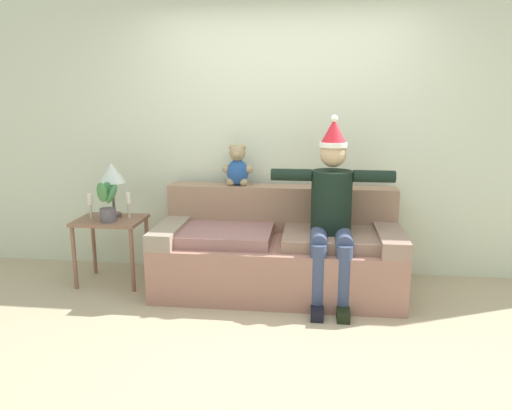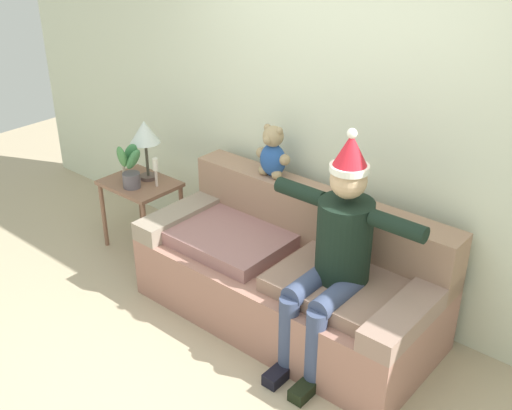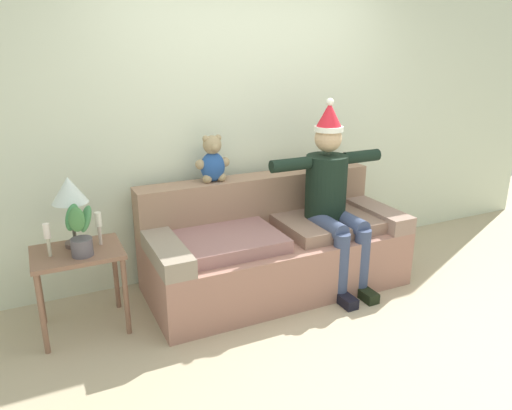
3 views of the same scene
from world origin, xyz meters
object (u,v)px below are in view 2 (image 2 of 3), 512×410
Objects in this scene: person_seated at (335,252)px; table_lamp at (145,135)px; candle_short at (156,168)px; side_table at (141,193)px; couch at (291,275)px; teddy_bear at (273,154)px; candle_tall at (123,161)px; potted_plant at (130,167)px.

table_lamp is (-1.97, 0.23, 0.20)m from person_seated.
side_table is at bearing -166.42° from candle_short.
couch is 5.49× the size of teddy_bear.
couch is 1.74m from candle_tall.
teddy_bear reaches higher than candle_tall.
potted_plant is at bearing 179.04° from person_seated.
potted_plant reaches higher than side_table.
side_table is at bearing 176.07° from person_seated.
side_table is at bearing -163.94° from teddy_bear.
teddy_bear reaches higher than side_table.
couch is at bearing -35.56° from teddy_bear.
potted_plant is (-1.49, -0.14, 0.44)m from couch.
teddy_bear is at bearing 151.77° from person_seated.
person_seated is at bearing -5.55° from candle_short.
table_lamp reaches higher than candle_short.
side_table is 2.63× the size of candle_tall.
person_seated is 6.48× the size of candle_short.
teddy_bear reaches higher than couch.
person_seated reaches higher than couch.
side_table is (-1.97, 0.14, -0.28)m from person_seated.
potted_plant reaches higher than couch.
candle_short is at bearing -17.72° from table_lamp.
potted_plant is (-1.94, 0.03, -0.00)m from person_seated.
side_table is 0.49m from table_lamp.
table_lamp reaches higher than candle_tall.
couch is 9.14× the size of candle_tall.
person_seated is 4.13× the size of potted_plant.
potted_plant is at bearing -133.66° from candle_short.
table_lamp is 1.33× the size of potted_plant.
side_table is 1.22× the size of table_lamp.
side_table is (-1.12, -0.32, -0.54)m from teddy_bear.
candle_tall is (-0.19, 0.08, -0.03)m from potted_plant.
person_seated is 2.55× the size of side_table.
teddy_bear reaches higher than potted_plant.
teddy_bear is at bearing 14.91° from candle_tall.
couch is 8.83× the size of candle_short.
couch is at bearing 5.20° from potted_plant.
person_seated reaches higher than candle_tall.
table_lamp reaches higher than couch.
person_seated reaches higher than side_table.
potted_plant is 1.57× the size of candle_short.
side_table is 1.62× the size of potted_plant.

